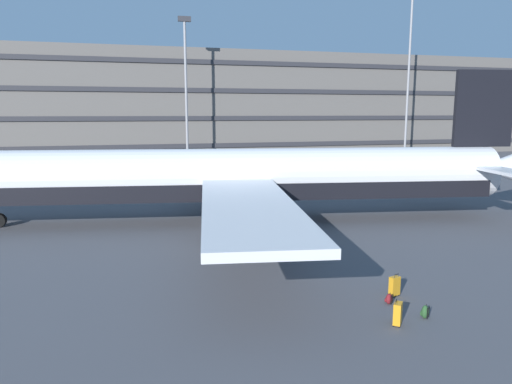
% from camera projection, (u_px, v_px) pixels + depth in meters
% --- Properties ---
extents(ground_plane, '(600.00, 600.00, 0.00)m').
position_uv_depth(ground_plane, '(246.00, 227.00, 31.00)').
color(ground_plane, '#4C4C51').
extents(terminal_structure, '(155.22, 14.83, 17.20)m').
position_uv_depth(terminal_structure, '(170.00, 105.00, 80.21)').
color(terminal_structure, '#605B56').
rests_on(terminal_structure, ground_plane).
extents(airliner, '(43.66, 35.69, 10.27)m').
position_uv_depth(airliner, '(227.00, 177.00, 32.09)').
color(airliner, silver).
rests_on(airliner, ground_plane).
extents(light_mast_left, '(1.80, 0.50, 20.52)m').
position_uv_depth(light_mast_left, '(186.00, 80.00, 67.50)').
color(light_mast_left, gray).
rests_on(light_mast_left, ground_plane).
extents(light_mast_center_left, '(1.80, 0.50, 26.31)m').
position_uv_depth(light_mast_center_left, '(409.00, 65.00, 76.13)').
color(light_mast_center_left, gray).
rests_on(light_mast_center_left, ground_plane).
extents(suitcase_black, '(0.50, 0.37, 0.95)m').
position_uv_depth(suitcase_black, '(395.00, 286.00, 19.34)').
color(suitcase_black, orange).
rests_on(suitcase_black, ground_plane).
extents(suitcase_red, '(0.49, 0.51, 0.91)m').
position_uv_depth(suitcase_red, '(398.00, 313.00, 16.70)').
color(suitcase_red, orange).
rests_on(suitcase_red, ground_plane).
extents(backpack_navy, '(0.43, 0.42, 0.47)m').
position_uv_depth(backpack_navy, '(389.00, 299.00, 18.59)').
color(backpack_navy, maroon).
rests_on(backpack_navy, ground_plane).
extents(backpack_teal, '(0.39, 0.39, 0.55)m').
position_uv_depth(backpack_teal, '(425.00, 312.00, 17.28)').
color(backpack_teal, '#264C26').
rests_on(backpack_teal, ground_plane).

